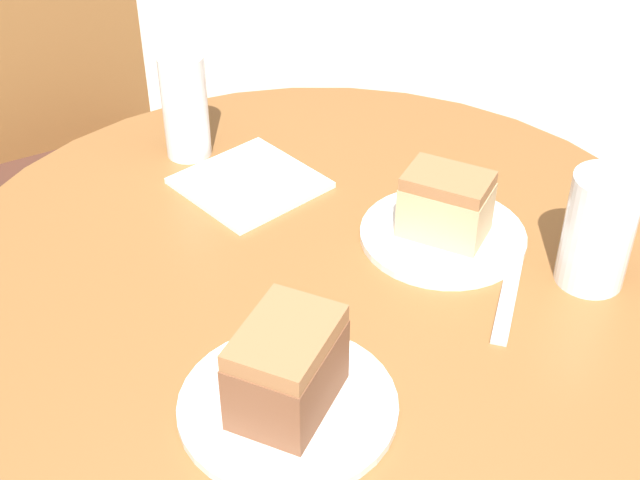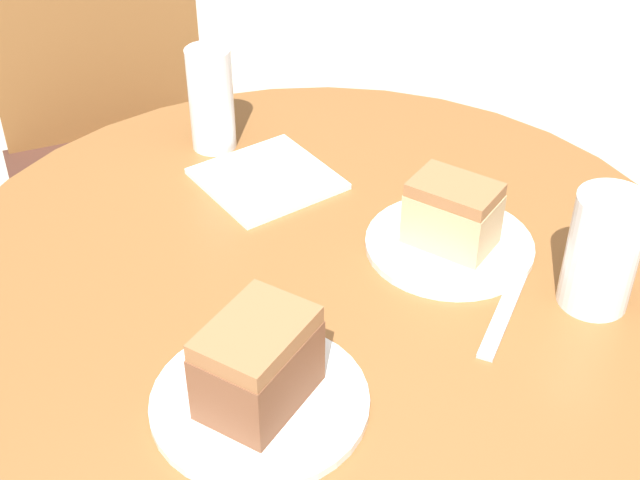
% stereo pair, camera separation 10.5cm
% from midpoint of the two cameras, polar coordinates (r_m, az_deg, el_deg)
% --- Properties ---
extents(table, '(0.95, 0.95, 0.78)m').
position_cam_midpoint_polar(table, '(1.19, -2.56, -8.13)').
color(table, brown).
rests_on(table, ground_plane).
extents(chair, '(0.53, 0.52, 0.89)m').
position_cam_midpoint_polar(chair, '(1.90, -17.03, 4.11)').
color(chair, brown).
rests_on(chair, ground_plane).
extents(plate_near, '(0.21, 0.21, 0.01)m').
position_cam_midpoint_polar(plate_near, '(1.12, 5.22, 0.21)').
color(plate_near, white).
rests_on(plate_near, table).
extents(plate_far, '(0.22, 0.22, 0.01)m').
position_cam_midpoint_polar(plate_far, '(0.91, -5.45, -10.65)').
color(plate_far, white).
rests_on(plate_far, table).
extents(cake_slice_near, '(0.11, 0.12, 0.08)m').
position_cam_midpoint_polar(cake_slice_near, '(1.10, 5.36, 2.19)').
color(cake_slice_near, tan).
rests_on(cake_slice_near, plate_near).
extents(cake_slice_far, '(0.14, 0.13, 0.10)m').
position_cam_midpoint_polar(cake_slice_far, '(0.87, -5.65, -8.27)').
color(cake_slice_far, brown).
rests_on(cake_slice_far, plate_far).
extents(glass_lemonade, '(0.08, 0.08, 0.14)m').
position_cam_midpoint_polar(glass_lemonade, '(1.05, 14.65, 0.20)').
color(glass_lemonade, beige).
rests_on(glass_lemonade, table).
extents(glass_water, '(0.06, 0.06, 0.15)m').
position_cam_midpoint_polar(glass_water, '(1.29, -10.96, 8.03)').
color(glass_water, silver).
rests_on(glass_water, table).
extents(napkin_stack, '(0.18, 0.18, 0.01)m').
position_cam_midpoint_polar(napkin_stack, '(1.23, -6.97, 3.56)').
color(napkin_stack, white).
rests_on(napkin_stack, table).
extents(fork, '(0.15, 0.11, 0.00)m').
position_cam_midpoint_polar(fork, '(1.05, 9.17, -3.60)').
color(fork, silver).
rests_on(fork, table).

